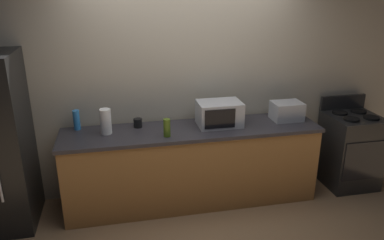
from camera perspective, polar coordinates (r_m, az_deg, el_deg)
ground_plane at (r=4.20m, az=1.17°, el=-14.81°), size 8.00×8.00×0.00m
back_wall at (r=4.37m, az=-1.12°, el=6.12°), size 6.40×0.10×2.70m
counter_run at (r=4.30m, az=0.00°, el=-6.88°), size 2.84×0.64×0.90m
stove_range at (r=5.06m, az=22.79°, el=-4.14°), size 0.60×0.61×1.08m
microwave at (r=4.19m, az=4.15°, el=0.98°), size 0.48×0.35×0.27m
toaster_oven at (r=4.50m, az=14.15°, el=1.34°), size 0.34×0.26×0.21m
paper_towel_roll at (r=4.04m, az=-12.94°, el=-0.21°), size 0.12×0.12×0.27m
bottle_olive_oil at (r=3.89m, az=-3.83°, el=-1.17°), size 0.07×0.07×0.19m
bottle_spray_cleaner at (r=4.25m, az=-17.08°, el=0.00°), size 0.07×0.07×0.22m
mug_black at (r=4.19m, az=-8.20°, el=-0.44°), size 0.09×0.09×0.10m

